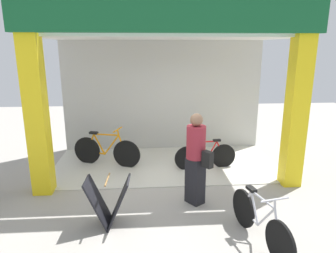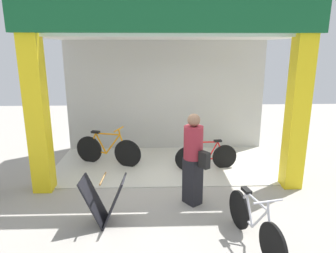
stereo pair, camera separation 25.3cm
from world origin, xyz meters
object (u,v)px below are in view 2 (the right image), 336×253
object	(u,v)px
bicycle_parked_0	(254,223)
sandwich_board_sign	(104,201)
bicycle_inside_0	(108,150)
pedestrian_1	(193,158)
bicycle_inside_1	(206,156)

from	to	relation	value
bicycle_parked_0	sandwich_board_sign	world-z (taller)	bicycle_parked_0
bicycle_inside_0	pedestrian_1	xyz separation A→B (m)	(1.89, -2.02, 0.51)
bicycle_inside_0	sandwich_board_sign	size ratio (longest dim) A/B	2.01
bicycle_inside_0	sandwich_board_sign	bearing A→B (deg)	-82.34
bicycle_parked_0	sandwich_board_sign	bearing A→B (deg)	164.27
sandwich_board_sign	pedestrian_1	bearing A→B (deg)	22.65
bicycle_inside_0	bicycle_inside_1	bearing A→B (deg)	-9.24
pedestrian_1	bicycle_inside_1	bearing A→B (deg)	72.66
bicycle_inside_1	pedestrian_1	distance (m)	1.80
bicycle_inside_1	bicycle_parked_0	xyz separation A→B (m)	(0.25, -2.91, 0.02)
sandwich_board_sign	pedestrian_1	world-z (taller)	pedestrian_1
bicycle_inside_1	bicycle_parked_0	world-z (taller)	bicycle_parked_0
bicycle_inside_0	bicycle_parked_0	size ratio (longest dim) A/B	1.07
bicycle_inside_1	bicycle_parked_0	distance (m)	2.92
pedestrian_1	bicycle_inside_0	bearing A→B (deg)	133.09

